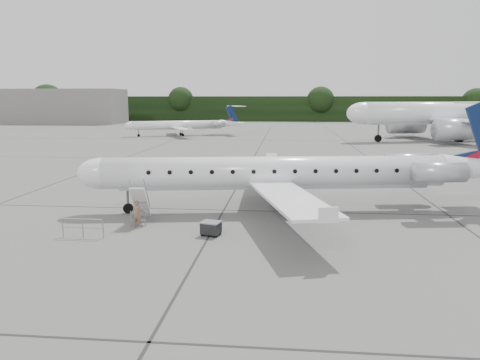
# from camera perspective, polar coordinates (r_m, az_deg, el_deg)

# --- Properties ---
(ground) EXTENTS (320.00, 320.00, 0.00)m
(ground) POSITION_cam_1_polar(r_m,az_deg,el_deg) (25.13, 9.07, -6.73)
(ground) COLOR #5E5E5B
(ground) RESTS_ON ground
(treeline) EXTENTS (260.00, 4.00, 8.00)m
(treeline) POSITION_cam_1_polar(r_m,az_deg,el_deg) (154.09, 6.29, 8.63)
(treeline) COLOR black
(treeline) RESTS_ON ground
(terminal_building) EXTENTS (40.00, 14.00, 10.00)m
(terminal_building) POSITION_cam_1_polar(r_m,az_deg,el_deg) (150.52, -21.65, 8.35)
(terminal_building) COLOR slate
(terminal_building) RESTS_ON ground
(main_regional_jet) EXTENTS (30.24, 23.77, 7.07)m
(main_regional_jet) POSITION_cam_1_polar(r_m,az_deg,el_deg) (29.53, 4.27, 2.85)
(main_regional_jet) COLOR white
(main_regional_jet) RESTS_ON ground
(airstair) EXTENTS (1.17, 2.31, 2.21)m
(airstair) POSITION_cam_1_polar(r_m,az_deg,el_deg) (27.95, -12.05, -2.79)
(airstair) COLOR white
(airstair) RESTS_ON ground
(passenger) EXTENTS (0.60, 0.41, 1.57)m
(passenger) POSITION_cam_1_polar(r_m,az_deg,el_deg) (26.81, -12.44, -4.04)
(passenger) COLOR #805D46
(passenger) RESTS_ON ground
(safety_railing) EXTENTS (2.20, 0.13, 1.00)m
(safety_railing) POSITION_cam_1_polar(r_m,az_deg,el_deg) (25.68, -18.62, -5.61)
(safety_railing) COLOR gray
(safety_railing) RESTS_ON ground
(baggage_cart) EXTENTS (1.12, 0.99, 0.82)m
(baggage_cart) POSITION_cam_1_polar(r_m,az_deg,el_deg) (24.80, -3.56, -5.86)
(baggage_cart) COLOR black
(baggage_cart) RESTS_ON ground
(bg_narrowbody) EXTENTS (42.79, 35.69, 13.25)m
(bg_narrowbody) POSITION_cam_1_polar(r_m,az_deg,el_deg) (87.96, 23.53, 8.72)
(bg_narrowbody) COLOR white
(bg_narrowbody) RESTS_ON ground
(bg_regional_left) EXTENTS (26.87, 23.51, 5.87)m
(bg_regional_left) POSITION_cam_1_polar(r_m,az_deg,el_deg) (92.64, -7.66, 7.17)
(bg_regional_left) COLOR white
(bg_regional_left) RESTS_ON ground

